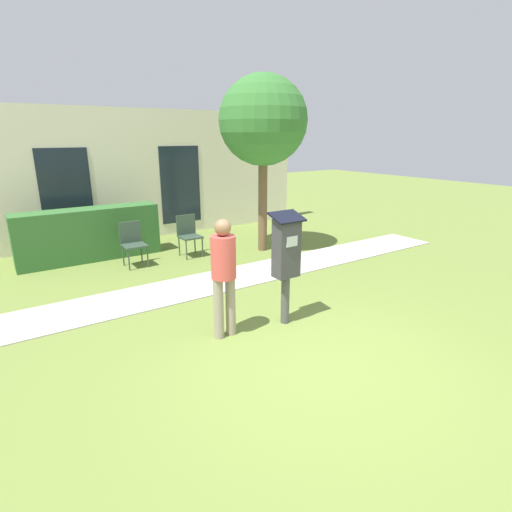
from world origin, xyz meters
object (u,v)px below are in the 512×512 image
Objects in this scene: parking_meter at (286,254)px; person_standing at (224,270)px; outdoor_chair_middle at (188,232)px; outdoor_chair_left at (133,240)px.

person_standing is (-0.90, 0.13, -0.09)m from parking_meter.
parking_meter is 1.77× the size of outdoor_chair_middle.
parking_meter is 3.87m from outdoor_chair_middle.
parking_meter reaches higher than outdoor_chair_left.
outdoor_chair_left is (-0.05, 3.67, -0.40)m from person_standing.
person_standing is 3.69m from outdoor_chair_left.
outdoor_chair_middle is at bearing 85.63° from parking_meter.
outdoor_chair_middle is (1.19, 3.69, -0.40)m from person_standing.
person_standing reaches higher than outdoor_chair_left.
person_standing is at bearing 171.52° from parking_meter.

